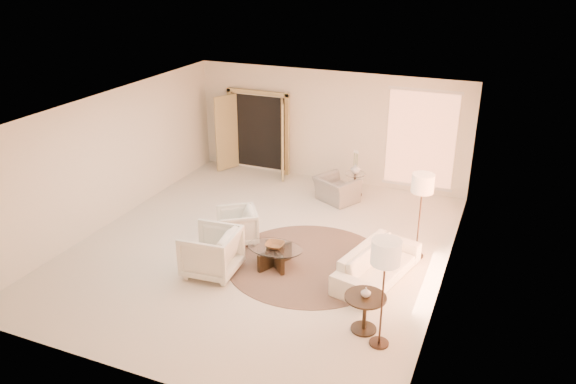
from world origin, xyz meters
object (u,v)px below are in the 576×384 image
at_px(side_table, 355,182).
at_px(end_vase, 366,292).
at_px(armchair_left, 237,224).
at_px(sofa, 378,264).
at_px(floor_lamp_far, 386,257).
at_px(coffee_table, 275,254).
at_px(bowl, 275,245).
at_px(accent_chair, 337,185).
at_px(end_table, 365,307).
at_px(armchair_right, 211,250).
at_px(floor_lamp_near, 423,187).
at_px(side_vase, 356,169).

height_order(side_table, end_vase, end_vase).
bearing_deg(side_table, armchair_left, -115.05).
height_order(sofa, side_table, sofa).
xyz_separation_m(sofa, side_table, (-1.45, 3.51, 0.04)).
bearing_deg(armchair_left, end_vase, 24.94).
relative_size(floor_lamp_far, end_vase, 10.96).
bearing_deg(floor_lamp_far, end_vase, 141.04).
distance_m(coffee_table, bowl, 0.19).
relative_size(accent_chair, end_table, 1.41).
bearing_deg(armchair_right, sofa, 104.20).
relative_size(sofa, floor_lamp_far, 1.16).
relative_size(accent_chair, floor_lamp_far, 0.52).
relative_size(armchair_right, coffee_table, 0.77).
xyz_separation_m(armchair_left, armchair_right, (0.13, -1.26, 0.08)).
bearing_deg(end_vase, accent_chair, 113.07).
xyz_separation_m(floor_lamp_near, side_vase, (-1.95, 2.43, -0.76)).
xyz_separation_m(coffee_table, end_table, (2.06, -1.25, 0.17)).
distance_m(sofa, bowl, 1.90).
bearing_deg(side_table, floor_lamp_near, -51.32).
height_order(armchair_left, armchair_right, armchair_right).
height_order(armchair_right, floor_lamp_near, floor_lamp_near).
bearing_deg(coffee_table, armchair_right, -145.08).
height_order(armchair_left, coffee_table, armchair_left).
bearing_deg(side_vase, end_table, -72.01).
relative_size(end_vase, side_vase, 0.65).
relative_size(coffee_table, end_vase, 7.70).
height_order(side_table, bowl, side_table).
bearing_deg(side_table, end_table, -72.01).
bearing_deg(side_vase, accent_chair, -119.82).
height_order(accent_chair, side_table, accent_chair).
relative_size(sofa, accent_chair, 2.23).
bearing_deg(bowl, side_table, 83.76).
bearing_deg(side_table, bowl, -96.24).
bearing_deg(end_vase, side_vase, 107.99).
distance_m(accent_chair, end_table, 4.94).
bearing_deg(armchair_left, end_table, 24.94).
bearing_deg(end_table, side_table, 107.99).
relative_size(sofa, end_vase, 12.66).
relative_size(sofa, side_table, 3.61).
relative_size(end_table, end_vase, 4.04).
bearing_deg(side_table, end_vase, -72.01).
xyz_separation_m(armchair_left, bowl, (1.09, -0.59, 0.05)).
bearing_deg(side_table, accent_chair, -119.82).
height_order(sofa, armchair_right, armchair_right).
xyz_separation_m(coffee_table, side_table, (0.42, 3.81, 0.09)).
xyz_separation_m(armchair_left, accent_chair, (1.21, 2.71, 0.01)).
bearing_deg(floor_lamp_far, floor_lamp_near, 90.00).
xyz_separation_m(armchair_left, floor_lamp_far, (3.45, -2.08, 1.10)).
bearing_deg(coffee_table, end_table, -31.23).
height_order(accent_chair, end_vase, accent_chair).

